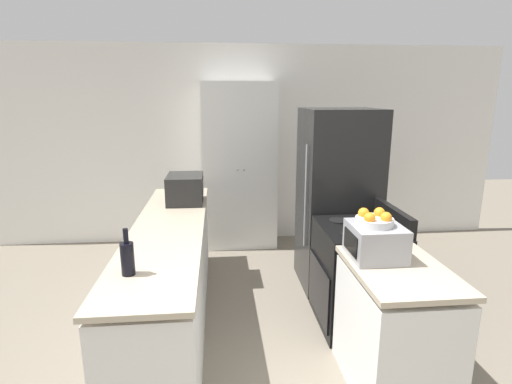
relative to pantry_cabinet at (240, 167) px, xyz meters
name	(u,v)px	position (x,y,z in m)	size (l,w,h in m)	color
wall_back	(244,145)	(0.08, 0.28, 0.24)	(7.00, 0.06, 2.60)	white
counter_left	(171,276)	(-0.71, -1.81, -0.63)	(0.60, 2.83, 0.88)	silver
counter_right	(394,331)	(0.87, -2.81, -0.63)	(0.60, 0.84, 0.88)	silver
pantry_cabinet	(240,167)	(0.00, 0.00, 0.00)	(0.93, 0.48, 2.12)	white
stove	(357,275)	(0.89, -2.00, -0.61)	(0.66, 0.74, 1.04)	black
refrigerator	(337,200)	(0.93, -1.22, -0.14)	(0.75, 0.74, 1.83)	black
microwave	(185,189)	(-0.62, -1.04, -0.04)	(0.37, 0.47, 0.29)	black
wine_bottle	(127,258)	(-0.84, -2.74, -0.07)	(0.08, 0.08, 0.30)	black
toaster_oven	(375,241)	(0.77, -2.63, -0.06)	(0.35, 0.37, 0.23)	#939399
fruit_bowl	(374,219)	(0.75, -2.62, 0.09)	(0.25, 0.25, 0.11)	silver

